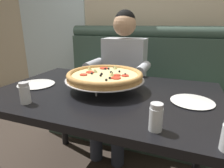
# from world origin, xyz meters

# --- Properties ---
(back_wall_with_window) EXTENTS (6.00, 0.12, 2.80)m
(back_wall_with_window) POSITION_xyz_m (0.00, 1.48, 1.40)
(back_wall_with_window) COLOR beige
(back_wall_with_window) RESTS_ON ground_plane
(window_panel) EXTENTS (1.10, 0.02, 2.80)m
(window_panel) POSITION_xyz_m (-1.44, 1.40, 1.40)
(window_panel) COLOR white
(window_panel) RESTS_ON ground_plane
(booth_bench) EXTENTS (1.79, 0.78, 1.13)m
(booth_bench) POSITION_xyz_m (0.00, 0.91, 0.40)
(booth_bench) COLOR #384C42
(booth_bench) RESTS_ON ground_plane
(dining_table) EXTENTS (1.34, 0.88, 0.76)m
(dining_table) POSITION_xyz_m (0.00, 0.00, 0.67)
(dining_table) COLOR black
(dining_table) RESTS_ON ground_plane
(diner_main) EXTENTS (0.54, 0.64, 1.27)m
(diner_main) POSITION_xyz_m (-0.11, 0.64, 0.71)
(diner_main) COLOR #2D3342
(diner_main) RESTS_ON ground_plane
(pizza) EXTENTS (0.49, 0.49, 0.12)m
(pizza) POSITION_xyz_m (-0.02, 0.04, 0.84)
(pizza) COLOR silver
(pizza) RESTS_ON dining_table
(shaker_oregano) EXTENTS (0.05, 0.05, 0.11)m
(shaker_oregano) POSITION_xyz_m (-0.32, -0.32, 0.80)
(shaker_oregano) COLOR white
(shaker_oregano) RESTS_ON dining_table
(shaker_pepper_flakes) EXTENTS (0.05, 0.05, 0.11)m
(shaker_pepper_flakes) POSITION_xyz_m (0.35, -0.34, 0.80)
(shaker_pepper_flakes) COLOR white
(shaker_pepper_flakes) RESTS_ON dining_table
(plate_near_left) EXTENTS (0.22, 0.22, 0.02)m
(plate_near_left) POSITION_xyz_m (0.49, 0.01, 0.77)
(plate_near_left) COLOR white
(plate_near_left) RESTS_ON dining_table
(plate_near_right) EXTENTS (0.24, 0.24, 0.02)m
(plate_near_right) POSITION_xyz_m (-0.49, -0.05, 0.77)
(plate_near_right) COLOR white
(plate_near_right) RESTS_ON dining_table
(patio_chair) EXTENTS (0.43, 0.43, 0.86)m
(patio_chair) POSITION_xyz_m (-1.57, 2.13, 0.52)
(patio_chair) COLOR black
(patio_chair) RESTS_ON ground_plane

